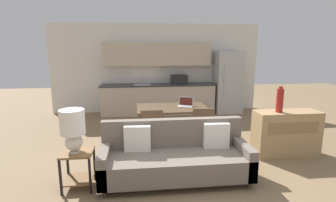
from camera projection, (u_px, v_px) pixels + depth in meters
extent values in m
plane|color=#7F6647|center=(181.00, 183.00, 3.90)|extent=(20.00, 20.00, 0.00)
cube|color=silver|center=(157.00, 68.00, 8.14)|extent=(6.40, 0.06, 2.70)
cube|color=white|center=(145.00, 62.00, 8.02)|extent=(0.91, 0.01, 0.92)
cube|color=beige|center=(158.00, 99.00, 7.99)|extent=(3.40, 0.62, 0.86)
cube|color=#38383A|center=(158.00, 85.00, 7.90)|extent=(3.43, 0.65, 0.04)
cube|color=#B2B5B7|center=(142.00, 85.00, 7.79)|extent=(0.48, 0.36, 0.01)
cylinder|color=#B7BABC|center=(142.00, 80.00, 7.93)|extent=(0.02, 0.02, 0.24)
cube|color=beige|center=(157.00, 54.00, 7.85)|extent=(3.23, 0.34, 0.70)
cube|color=black|center=(179.00, 79.00, 7.89)|extent=(0.48, 0.36, 0.28)
cube|color=#B7BABC|center=(228.00, 82.00, 8.07)|extent=(0.80, 0.71, 1.88)
cylinder|color=silver|center=(224.00, 81.00, 7.66)|extent=(0.02, 0.02, 0.85)
cube|color=brown|center=(172.00, 108.00, 5.66)|extent=(1.50, 0.97, 0.04)
cylinder|color=brown|center=(140.00, 131.00, 5.24)|extent=(0.05, 0.05, 0.68)
cylinder|color=brown|center=(208.00, 129.00, 5.40)|extent=(0.05, 0.05, 0.68)
cylinder|color=brown|center=(140.00, 120.00, 6.07)|extent=(0.05, 0.05, 0.68)
cylinder|color=brown|center=(198.00, 118.00, 6.22)|extent=(0.05, 0.05, 0.68)
cylinder|color=#3D2D1E|center=(105.00, 193.00, 3.54)|extent=(0.05, 0.05, 0.10)
cylinder|color=#3D2D1E|center=(248.00, 184.00, 3.77)|extent=(0.05, 0.05, 0.10)
cylinder|color=#3D2D1E|center=(110.00, 172.00, 4.16)|extent=(0.05, 0.05, 0.10)
cylinder|color=#3D2D1E|center=(232.00, 165.00, 4.40)|extent=(0.05, 0.05, 0.10)
cube|color=#6B6056|center=(176.00, 165.00, 3.93)|extent=(2.22, 0.80, 0.33)
cube|color=#6B6056|center=(173.00, 142.00, 4.20)|extent=(2.22, 0.14, 0.78)
cube|color=#6B6056|center=(105.00, 164.00, 3.79)|extent=(0.14, 0.80, 0.47)
cube|color=#6B6056|center=(242.00, 157.00, 4.03)|extent=(0.14, 0.80, 0.47)
cube|color=silver|center=(137.00, 139.00, 3.98)|extent=(0.41, 0.16, 0.40)
cube|color=silver|center=(216.00, 136.00, 4.12)|extent=(0.41, 0.14, 0.40)
cube|color=brown|center=(77.00, 152.00, 3.70)|extent=(0.43, 0.43, 0.03)
cube|color=brown|center=(79.00, 179.00, 3.78)|extent=(0.39, 0.39, 0.02)
cube|color=black|center=(60.00, 178.00, 3.54)|extent=(0.03, 0.03, 0.52)
cube|color=black|center=(90.00, 176.00, 3.59)|extent=(0.03, 0.03, 0.52)
cube|color=black|center=(68.00, 165.00, 3.92)|extent=(0.03, 0.03, 0.52)
cube|color=black|center=(95.00, 164.00, 3.97)|extent=(0.03, 0.03, 0.52)
cylinder|color=silver|center=(74.00, 151.00, 3.68)|extent=(0.16, 0.16, 0.02)
sphere|color=silver|center=(74.00, 142.00, 3.65)|extent=(0.24, 0.24, 0.24)
cylinder|color=white|center=(72.00, 122.00, 3.60)|extent=(0.34, 0.34, 0.35)
cube|color=tan|center=(286.00, 133.00, 4.88)|extent=(1.19, 0.44, 0.84)
cube|color=olive|center=(294.00, 128.00, 4.63)|extent=(0.95, 0.01, 0.20)
cylinder|color=maroon|center=(280.00, 101.00, 4.70)|extent=(0.12, 0.12, 0.42)
cylinder|color=maroon|center=(281.00, 88.00, 4.65)|extent=(0.07, 0.07, 0.05)
cube|color=brown|center=(202.00, 130.00, 5.03)|extent=(0.47, 0.47, 0.04)
cube|color=brown|center=(204.00, 121.00, 4.79)|extent=(0.40, 0.08, 0.46)
cylinder|color=black|center=(209.00, 138.00, 5.24)|extent=(0.03, 0.03, 0.40)
cylinder|color=black|center=(192.00, 138.00, 5.24)|extent=(0.03, 0.03, 0.40)
cylinder|color=black|center=(212.00, 145.00, 4.90)|extent=(0.03, 0.03, 0.40)
cylinder|color=black|center=(194.00, 145.00, 4.91)|extent=(0.03, 0.03, 0.40)
cube|color=brown|center=(152.00, 133.00, 4.90)|extent=(0.44, 0.44, 0.04)
cube|color=brown|center=(152.00, 123.00, 4.66)|extent=(0.40, 0.04, 0.46)
cylinder|color=black|center=(161.00, 140.00, 5.13)|extent=(0.03, 0.03, 0.40)
cylinder|color=black|center=(143.00, 141.00, 5.10)|extent=(0.03, 0.03, 0.40)
cylinder|color=black|center=(162.00, 147.00, 4.79)|extent=(0.03, 0.03, 0.40)
cylinder|color=black|center=(143.00, 147.00, 4.77)|extent=(0.03, 0.03, 0.40)
cube|color=#B7BABC|center=(185.00, 106.00, 5.70)|extent=(0.38, 0.31, 0.02)
cube|color=#B7BABC|center=(186.00, 101.00, 5.79)|extent=(0.32, 0.16, 0.20)
cube|color=#4C1914|center=(186.00, 101.00, 5.78)|extent=(0.28, 0.13, 0.17)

